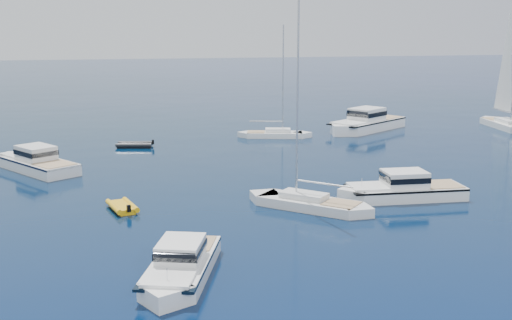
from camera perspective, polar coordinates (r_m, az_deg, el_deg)
The scene contains 9 objects.
motor_cruiser_left at distance 33.27m, azimuth -6.51°, elevation -10.05°, with size 2.78×9.07×2.38m, color white, non-canonical shape.
motor_cruiser_centre at distance 48.16m, azimuth 12.40°, elevation -3.28°, with size 3.01×9.85×2.58m, color white, non-canonical shape.
motor_cruiser_far_l at distance 58.95m, azimuth -18.44°, elevation -0.83°, with size 3.16×10.34×2.71m, color silver, non-canonical shape.
motor_cruiser_distant at distance 77.26m, azimuth 9.39°, elevation 2.54°, with size 3.85×12.57×3.30m, color white, non-canonical shape.
sailboat_mid_r at distance 44.85m, azimuth 4.59°, elevation -4.16°, with size 2.54×9.76×14.34m, color silver, non-canonical shape.
sailboat_centre at distance 71.77m, azimuth 1.62°, elevation 1.98°, with size 2.20×8.46×12.44m, color white, non-canonical shape.
sailboat_sails_r at distance 83.34m, azimuth 20.71°, elevation 2.61°, with size 2.81×10.80×15.87m, color white, non-canonical shape.
tender_yellow at distance 45.21m, azimuth -11.45°, elevation -4.24°, with size 1.81×3.21×0.95m, color #F1AF0E, non-canonical shape.
tender_grey_far at distance 67.22m, azimuth -10.43°, elevation 1.10°, with size 2.03×3.72×0.95m, color black, non-canonical shape.
Camera 1 is at (-8.88, -22.94, 12.42)m, focal length 46.38 mm.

